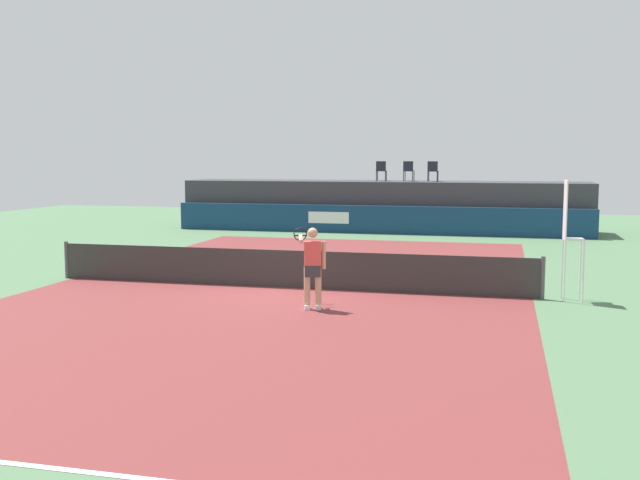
# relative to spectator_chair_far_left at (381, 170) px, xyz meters

# --- Properties ---
(ground_plane) EXTENTS (48.00, 48.00, 0.00)m
(ground_plane) POSITION_rel_spectator_chair_far_left_xyz_m (0.07, -12.27, -2.69)
(ground_plane) COLOR #4C704C
(court_inner) EXTENTS (12.00, 22.00, 0.00)m
(court_inner) POSITION_rel_spectator_chair_far_left_xyz_m (0.07, -15.27, -2.69)
(court_inner) COLOR maroon
(court_inner) RESTS_ON ground
(sponsor_wall) EXTENTS (18.00, 0.22, 1.20)m
(sponsor_wall) POSITION_rel_spectator_chair_far_left_xyz_m (0.06, -1.77, -2.09)
(sponsor_wall) COLOR navy
(sponsor_wall) RESTS_ON ground
(spectator_platform) EXTENTS (18.00, 2.80, 2.20)m
(spectator_platform) POSITION_rel_spectator_chair_far_left_xyz_m (0.07, 0.03, -1.59)
(spectator_platform) COLOR #38383D
(spectator_platform) RESTS_ON ground
(spectator_chair_far_left) EXTENTS (0.46, 0.46, 0.89)m
(spectator_chair_far_left) POSITION_rel_spectator_chair_far_left_xyz_m (0.00, 0.00, 0.00)
(spectator_chair_far_left) COLOR #1E232D
(spectator_chair_far_left) RESTS_ON spectator_platform
(spectator_chair_left) EXTENTS (0.46, 0.46, 0.89)m
(spectator_chair_left) POSITION_rel_spectator_chair_far_left_xyz_m (1.22, 0.07, 0.00)
(spectator_chair_left) COLOR #1E232D
(spectator_chair_left) RESTS_ON spectator_platform
(spectator_chair_center) EXTENTS (0.44, 0.44, 0.89)m
(spectator_chair_center) POSITION_rel_spectator_chair_far_left_xyz_m (2.32, -0.17, 0.00)
(spectator_chair_center) COLOR #1E232D
(spectator_chair_center) RESTS_ON spectator_platform
(umpire_chair) EXTENTS (0.47, 0.47, 2.76)m
(umpire_chair) POSITION_rel_spectator_chair_far_left_xyz_m (6.81, -15.27, -1.11)
(umpire_chair) COLOR white
(umpire_chair) RESTS_ON ground
(tennis_net) EXTENTS (12.40, 0.02, 0.95)m
(tennis_net) POSITION_rel_spectator_chair_far_left_xyz_m (0.07, -15.27, -2.22)
(tennis_net) COLOR #2D2D2D
(tennis_net) RESTS_ON ground
(net_post_near) EXTENTS (0.10, 0.10, 1.00)m
(net_post_near) POSITION_rel_spectator_chair_far_left_xyz_m (-6.13, -15.27, -2.19)
(net_post_near) COLOR #4C4C51
(net_post_near) RESTS_ON ground
(net_post_far) EXTENTS (0.10, 0.10, 1.00)m
(net_post_far) POSITION_rel_spectator_chair_far_left_xyz_m (6.27, -15.27, -2.19)
(net_post_far) COLOR #4C4C51
(net_post_far) RESTS_ON ground
(tennis_player) EXTENTS (0.94, 1.10, 1.77)m
(tennis_player) POSITION_rel_spectator_chair_far_left_xyz_m (1.38, -17.62, -1.73)
(tennis_player) COLOR white
(tennis_player) RESTS_ON court_inner
(tennis_ball) EXTENTS (0.07, 0.07, 0.07)m
(tennis_ball) POSITION_rel_spectator_chair_far_left_xyz_m (3.24, -11.08, -2.66)
(tennis_ball) COLOR #D8EA33
(tennis_ball) RESTS_ON court_inner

